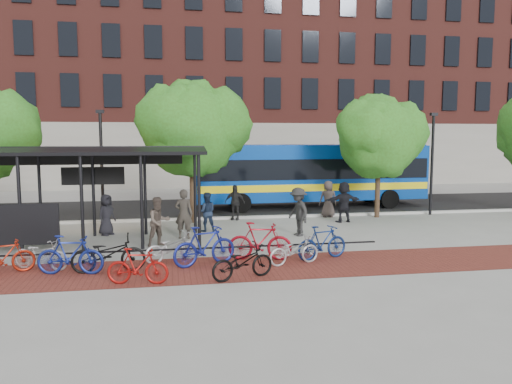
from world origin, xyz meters
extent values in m
plane|color=#9E9E99|center=(0.00, 0.00, 0.00)|extent=(160.00, 160.00, 0.00)
cube|color=black|center=(0.00, 8.00, 0.01)|extent=(160.00, 8.00, 0.01)
cube|color=#B7B7B2|center=(0.00, 4.00, 0.06)|extent=(160.00, 0.25, 0.12)
cube|color=maroon|center=(-2.00, -5.00, 0.00)|extent=(24.00, 3.00, 0.01)
cube|color=black|center=(-3.30, -4.10, 0.00)|extent=(12.00, 0.05, 0.95)
cube|color=maroon|center=(10.00, 26.00, 10.00)|extent=(55.00, 14.00, 20.00)
cube|color=#7A664C|center=(-16.00, 40.00, 15.00)|extent=(22.00, 22.00, 30.00)
cylinder|color=black|center=(-9.00, -1.85, 1.65)|extent=(0.12, 0.12, 3.30)
cylinder|color=black|center=(-9.00, 0.85, 1.65)|extent=(0.12, 0.12, 3.30)
cylinder|color=black|center=(-7.00, -1.85, 1.65)|extent=(0.12, 0.12, 3.30)
cylinder|color=black|center=(-7.00, 0.85, 1.65)|extent=(0.12, 0.12, 3.30)
cylinder|color=black|center=(-5.00, -1.85, 1.65)|extent=(0.12, 0.12, 3.30)
cylinder|color=black|center=(-5.00, 0.85, 1.65)|extent=(0.12, 0.12, 3.30)
cylinder|color=black|center=(-3.00, -1.85, 1.65)|extent=(0.12, 0.12, 3.30)
cylinder|color=black|center=(-3.00, 0.85, 1.65)|extent=(0.12, 0.12, 3.30)
cube|color=black|center=(-8.00, -1.20, 3.45)|extent=(10.60, 1.65, 0.29)
cube|color=black|center=(-8.00, 0.20, 3.45)|extent=(10.60, 1.65, 0.29)
cube|color=black|center=(-8.00, 0.90, 3.05)|extent=(9.00, 0.10, 0.40)
cube|color=black|center=(-7.00, 0.95, 2.40)|extent=(2.40, 0.12, 0.70)
cube|color=#FF7200|center=(-7.00, 1.03, 2.40)|extent=(2.20, 0.02, 0.55)
sphere|color=#33651B|center=(-11.00, 3.50, 4.28)|extent=(3.20, 3.20, 3.20)
cylinder|color=#382619|center=(-3.00, 3.30, 1.26)|extent=(0.24, 0.24, 2.52)
sphere|color=#33651B|center=(-3.00, 3.30, 4.20)|extent=(4.20, 4.20, 4.20)
sphere|color=#33651B|center=(-1.95, 3.50, 4.50)|extent=(3.36, 3.36, 3.36)
sphere|color=#33651B|center=(-3.84, 3.00, 4.60)|extent=(3.15, 3.15, 3.15)
sphere|color=#33651B|center=(-2.90, 3.70, 5.00)|extent=(2.94, 2.94, 2.94)
cylinder|color=#382619|center=(6.00, 3.30, 1.14)|extent=(0.24, 0.24, 2.27)
sphere|color=#33651B|center=(6.00, 3.30, 3.79)|extent=(3.80, 3.80, 3.80)
sphere|color=#33651B|center=(6.95, 3.50, 4.09)|extent=(3.04, 3.04, 3.04)
sphere|color=#33651B|center=(5.24, 3.00, 4.20)|extent=(2.85, 2.85, 2.85)
sphere|color=#33651B|center=(6.10, 3.70, 4.59)|extent=(2.66, 2.66, 2.66)
cylinder|color=black|center=(-7.00, 3.60, 2.50)|extent=(0.14, 0.14, 5.00)
cube|color=black|center=(-7.00, 3.60, 5.05)|extent=(0.35, 0.20, 0.15)
cylinder|color=black|center=(9.00, 3.60, 2.50)|extent=(0.14, 0.14, 5.00)
cube|color=black|center=(9.00, 3.60, 5.05)|extent=(0.35, 0.20, 0.15)
cube|color=#083DA1|center=(3.72, 7.31, 1.97)|extent=(13.05, 3.22, 2.97)
cube|color=black|center=(3.72, 7.31, 2.22)|extent=(12.79, 3.25, 1.08)
cube|color=yellow|center=(3.72, 7.31, 1.24)|extent=(12.92, 3.26, 0.38)
cube|color=#083DA1|center=(3.72, 7.31, 3.40)|extent=(12.78, 2.93, 0.19)
cylinder|color=black|center=(-0.38, 5.78, 0.52)|extent=(1.05, 0.34, 1.04)
cylinder|color=black|center=(-0.47, 8.59, 0.52)|extent=(1.05, 0.34, 1.04)
cylinder|color=black|center=(7.91, 6.04, 0.52)|extent=(1.05, 0.34, 1.04)
cylinder|color=black|center=(7.82, 8.85, 0.52)|extent=(1.05, 0.34, 1.04)
imported|color=maroon|center=(-8.77, -4.47, 0.51)|extent=(1.75, 1.01, 1.02)
imported|color=#B8B8BB|center=(-7.84, -4.16, 0.47)|extent=(1.89, 1.27, 0.94)
imported|color=navy|center=(-6.87, -4.88, 0.58)|extent=(1.98, 0.85, 1.15)
imported|color=black|center=(-5.82, -4.79, 0.55)|extent=(2.15, 0.88, 1.11)
imported|color=#9E110E|center=(-4.91, -6.18, 0.50)|extent=(1.71, 0.76, 0.99)
imported|color=#B9B9BB|center=(-4.00, -3.88, 0.47)|extent=(1.90, 1.33, 0.95)
imported|color=navy|center=(-3.01, -4.53, 0.62)|extent=(2.14, 1.29, 1.24)
imported|color=black|center=(-2.08, -6.18, 0.49)|extent=(1.99, 1.26, 0.99)
imported|color=maroon|center=(-1.21, -4.13, 0.62)|extent=(2.13, 1.02, 1.23)
imported|color=#ACACAE|center=(-0.27, -4.86, 0.45)|extent=(1.81, 1.06, 0.90)
imported|color=navy|center=(0.78, -4.39, 0.56)|extent=(1.92, 1.05, 1.11)
imported|color=black|center=(-6.55, 0.98, 0.83)|extent=(0.91, 0.96, 1.65)
imported|color=#3F3A33|center=(-3.50, -0.26, 0.97)|extent=(0.80, 0.62, 1.93)
imported|color=#1B273F|center=(-2.53, 1.06, 0.82)|extent=(0.80, 0.62, 1.64)
imported|color=#242424|center=(-0.98, 3.75, 0.83)|extent=(1.06, 0.74, 1.67)
imported|color=black|center=(3.89, 2.22, 0.94)|extent=(1.80, 0.77, 1.88)
imported|color=#443936|center=(3.65, 3.78, 0.90)|extent=(0.92, 0.64, 1.80)
imported|color=brown|center=(-4.43, -1.50, 0.90)|extent=(1.08, 1.00, 1.79)
imported|color=#262626|center=(1.01, -0.49, 0.97)|extent=(1.04, 1.40, 1.93)
camera|label=1|loc=(-4.03, -19.55, 3.94)|focal=35.00mm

